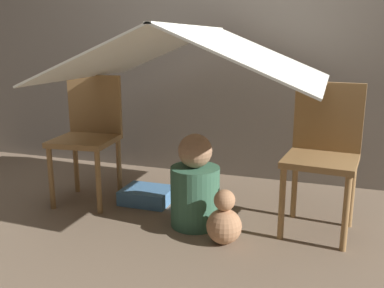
{
  "coord_description": "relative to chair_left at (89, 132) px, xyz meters",
  "views": [
    {
      "loc": [
        0.83,
        -2.3,
        1.13
      ],
      "look_at": [
        0.0,
        0.17,
        0.48
      ],
      "focal_mm": 40.0,
      "sensor_mm": 36.0,
      "label": 1
    }
  ],
  "objects": [
    {
      "name": "ground_plane",
      "position": [
        0.79,
        -0.24,
        -0.49
      ],
      "size": [
        8.8,
        8.8,
        0.0
      ],
      "primitive_type": "plane",
      "color": "#7A6651"
    },
    {
      "name": "wall_back",
      "position": [
        0.79,
        0.87,
        0.76
      ],
      "size": [
        7.0,
        0.05,
        2.5
      ],
      "color": "#6B6056",
      "rests_on": "ground_plane"
    },
    {
      "name": "chair_left",
      "position": [
        0.0,
        0.0,
        0.0
      ],
      "size": [
        0.44,
        0.44,
        0.88
      ],
      "rotation": [
        0.0,
        0.0,
        0.09
      ],
      "color": "olive",
      "rests_on": "ground_plane"
    },
    {
      "name": "chair_right",
      "position": [
        1.58,
        -0.0,
        0.0
      ],
      "size": [
        0.44,
        0.44,
        0.88
      ],
      "rotation": [
        0.0,
        0.0,
        -0.11
      ],
      "color": "olive",
      "rests_on": "ground_plane"
    },
    {
      "name": "sheet_canopy",
      "position": [
        0.79,
        -0.07,
        0.55
      ],
      "size": [
        1.57,
        1.27,
        0.33
      ],
      "color": "silver"
    },
    {
      "name": "person_front",
      "position": [
        0.85,
        -0.2,
        -0.25
      ],
      "size": [
        0.3,
        0.3,
        0.58
      ],
      "color": "#38664C",
      "rests_on": "ground_plane"
    },
    {
      "name": "floor_cushion",
      "position": [
        0.41,
        0.05,
        -0.44
      ],
      "size": [
        0.34,
        0.27,
        0.1
      ],
      "color": "#4C7FB2",
      "rests_on": "ground_plane"
    },
    {
      "name": "plush_toy",
      "position": [
        1.08,
        -0.38,
        -0.36
      ],
      "size": [
        0.2,
        0.2,
        0.32
      ],
      "color": "tan",
      "rests_on": "ground_plane"
    }
  ]
}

